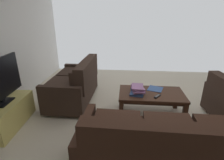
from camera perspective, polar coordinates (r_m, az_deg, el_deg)
ground_plane at (r=3.13m, az=11.98°, el=-13.18°), size 5.42×5.65×0.01m
sofa_main at (r=2.16m, az=19.05°, el=-20.04°), size 2.11×0.92×0.83m
loveseat_near at (r=3.65m, az=-11.90°, el=-1.28°), size 0.82×1.44×0.88m
coffee_table at (r=3.15m, az=12.74°, el=-5.19°), size 1.12×0.64×0.44m
tv_stand at (r=3.31m, az=-31.40°, el=-9.68°), size 0.51×1.01×0.43m
book_stack at (r=3.03m, az=8.39°, el=-3.22°), size 0.28×0.34×0.14m
tv_remote at (r=2.99m, az=14.63°, el=-5.18°), size 0.13×0.15×0.02m
loose_magazine at (r=3.29m, az=13.99°, el=-2.82°), size 0.32×0.33×0.01m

